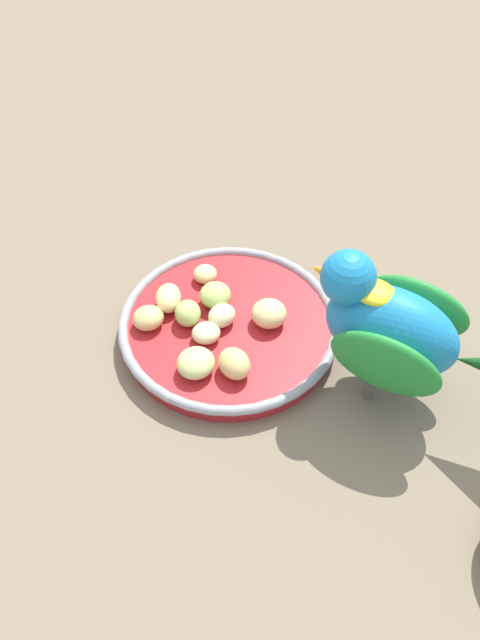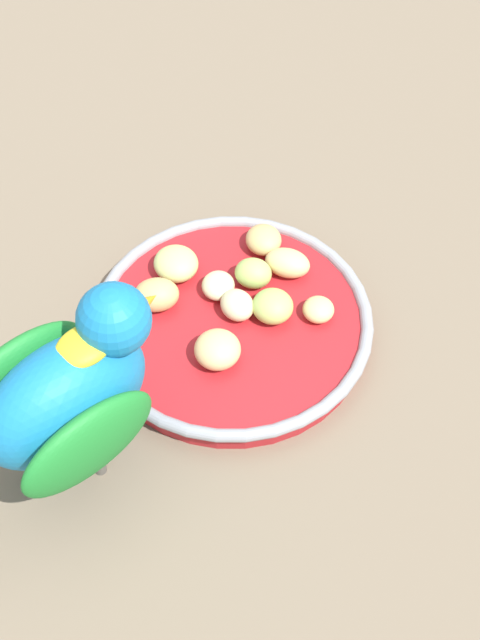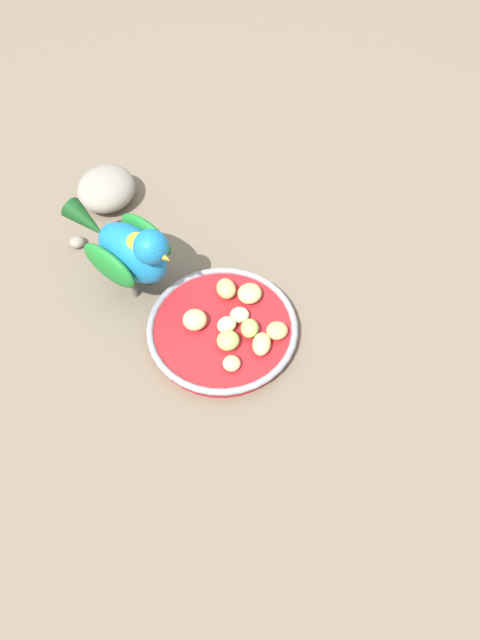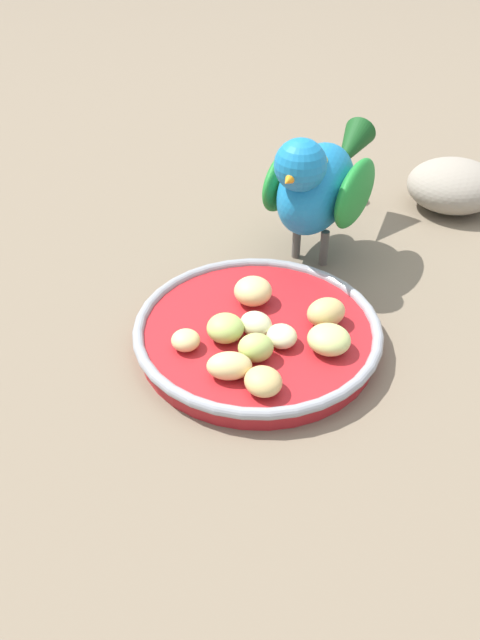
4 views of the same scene
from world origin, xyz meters
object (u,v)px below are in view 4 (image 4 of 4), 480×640
Objects in this scene: parrot at (318,182)px; pebble_0 at (355,194)px; feeding_bowl at (258,333)px; apple_piece_7 at (326,312)px; apple_piece_3 at (282,336)px; rock_large at (453,186)px; apple_piece_9 at (256,348)px; apple_piece_6 at (226,365)px; apple_piece_1 at (263,381)px; apple_piece_0 at (329,339)px; apple_piece_5 at (186,340)px; apple_piece_4 at (253,291)px; apple_piece_8 at (225,328)px; apple_piece_2 at (256,324)px.

parrot is 8.90× the size of pebble_0.
feeding_bowl is 6.20× the size of apple_piece_7.
rock_large is at bearing 82.32° from apple_piece_3.
apple_piece_3 is 0.94× the size of apple_piece_9.
apple_piece_6 is 0.37m from pebble_0.
feeding_bowl is 0.08m from apple_piece_1.
apple_piece_5 is at bearing -151.13° from apple_piece_0.
apple_piece_6 is (0.03, -0.10, -0.00)m from apple_piece_4.
apple_piece_8 is (-0.05, -0.02, 0.00)m from apple_piece_3.
apple_piece_5 is at bearing -130.10° from apple_piece_8.
apple_piece_3 is at bearing 103.37° from apple_piece_1.
apple_piece_1 is 0.25m from parrot.
apple_piece_1 is 0.12m from apple_piece_4.
apple_piece_7 is 1.48× the size of pebble_0.
apple_piece_0 reaches higher than apple_piece_3.
apple_piece_6 is at bearing 4.22° from parrot.
apple_piece_3 is at bearing 21.72° from apple_piece_8.
apple_piece_3 is 1.17× the size of pebble_0.
apple_piece_9 is at bearing -81.90° from pebble_0.
apple_piece_2 is at bearing 4.93° from parrot.
apple_piece_6 is (0.01, -0.07, 0.02)m from feeding_bowl.
apple_piece_3 is (0.03, -0.00, -0.00)m from apple_piece_2.
apple_piece_7 is at bearing 3.16° from apple_piece_4.
rock_large is at bearing 149.19° from parrot.
apple_piece_0 is at bearing -91.58° from rock_large.
parrot reaches higher than apple_piece_1.
apple_piece_3 is at bearing 69.84° from apple_piece_6.
parrot reaches higher than apple_piece_2.
apple_piece_9 is (-0.01, -0.03, 0.00)m from apple_piece_3.
rock_large is (0.12, 0.40, 0.00)m from apple_piece_5.
apple_piece_4 is at bearing 162.56° from apple_piece_0.
apple_piece_6 is 1.53× the size of pebble_0.
parrot is (0.02, 0.22, 0.06)m from apple_piece_5.
apple_piece_4 reaches higher than apple_piece_5.
apple_piece_1 is 0.04m from apple_piece_9.
apple_piece_4 is 1.09× the size of apple_piece_8.
feeding_bowl is at bearing -102.47° from rock_large.
parrot is at bearing 119.06° from apple_piece_0.
apple_piece_4 is at bearing -88.59° from pebble_0.
apple_piece_6 is (0.05, -0.01, 0.00)m from apple_piece_5.
feeding_bowl is 5.98× the size of apple_piece_6.
apple_piece_4 is 1.46× the size of pebble_0.
apple_piece_1 reaches higher than feeding_bowl.
apple_piece_4 is 0.16× the size of parrot.
apple_piece_6 is 1.15× the size of apple_piece_8.
apple_piece_2 is 0.80× the size of apple_piece_6.
apple_piece_7 reaches higher than apple_piece_6.
apple_piece_4 is at bearing 125.36° from feeding_bowl.
apple_piece_9 is at bearing 8.35° from parrot.
apple_piece_4 reaches higher than apple_piece_1.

